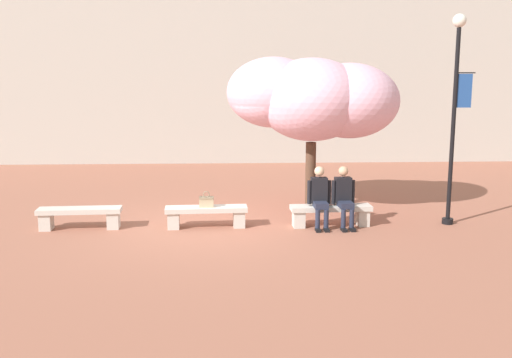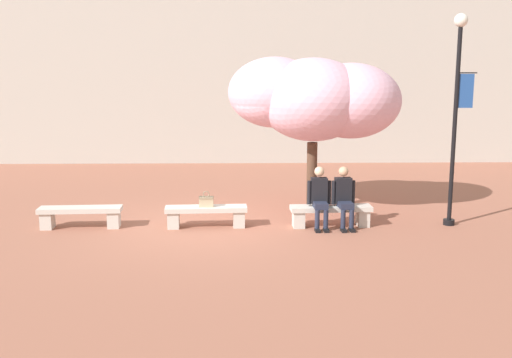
% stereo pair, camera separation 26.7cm
% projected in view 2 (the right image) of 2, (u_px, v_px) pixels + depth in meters
% --- Properties ---
extents(ground_plane, '(100.00, 100.00, 0.00)m').
position_uv_depth(ground_plane, '(206.00, 227.00, 12.71)').
color(ground_plane, '#9E604C').
extents(building_facade, '(28.00, 4.00, 9.21)m').
position_uv_depth(building_facade, '(222.00, 33.00, 22.39)').
color(building_facade, '#B7B2A8').
rests_on(building_facade, ground).
extents(stone_bench_west_end, '(1.74, 0.50, 0.45)m').
position_uv_depth(stone_bench_west_end, '(80.00, 214.00, 12.60)').
color(stone_bench_west_end, beige).
rests_on(stone_bench_west_end, ground).
extents(stone_bench_near_west, '(1.74, 0.50, 0.45)m').
position_uv_depth(stone_bench_near_west, '(206.00, 213.00, 12.66)').
color(stone_bench_near_west, beige).
rests_on(stone_bench_near_west, ground).
extents(stone_bench_center, '(1.74, 0.50, 0.45)m').
position_uv_depth(stone_bench_center, '(331.00, 213.00, 12.72)').
color(stone_bench_center, beige).
rests_on(stone_bench_center, ground).
extents(person_seated_left, '(0.51, 0.69, 1.29)m').
position_uv_depth(person_seated_left, '(320.00, 195.00, 12.58)').
color(person_seated_left, black).
rests_on(person_seated_left, ground).
extents(person_seated_right, '(0.51, 0.71, 1.29)m').
position_uv_depth(person_seated_right, '(344.00, 195.00, 12.60)').
color(person_seated_right, black).
rests_on(person_seated_right, ground).
extents(handbag, '(0.30, 0.15, 0.34)m').
position_uv_depth(handbag, '(206.00, 201.00, 12.59)').
color(handbag, tan).
rests_on(handbag, stone_bench_near_west).
extents(cherry_tree_main, '(3.97, 2.79, 3.59)m').
position_uv_depth(cherry_tree_main, '(315.00, 98.00, 13.77)').
color(cherry_tree_main, '#513828').
rests_on(cherry_tree_main, ground).
extents(lamp_post_with_banner, '(0.54, 0.28, 4.42)m').
position_uv_depth(lamp_post_with_banner, '(457.00, 102.00, 12.43)').
color(lamp_post_with_banner, black).
rests_on(lamp_post_with_banner, ground).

